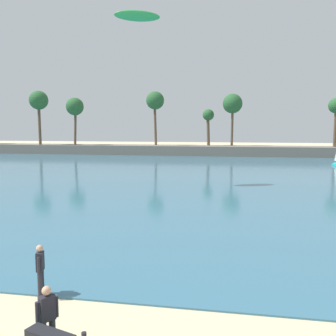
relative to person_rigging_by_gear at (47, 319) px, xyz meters
name	(u,v)px	position (x,y,z in m)	size (l,w,h in m)	color
sea	(207,160)	(-0.53, 52.55, -0.86)	(220.00, 99.62, 0.06)	#386B84
palm_headland	(189,141)	(-4.62, 62.31, 1.74)	(110.39, 6.67, 13.21)	slate
person_rigging_by_gear	(47,319)	(0.00, 0.00, 0.00)	(0.37, 0.46, 1.67)	#23232D
person_at_waterline	(40,269)	(-1.69, 2.74, 0.00)	(0.29, 0.53, 1.67)	#23232D
kite_aloft_low_near_shore	(137,16)	(-4.24, 24.22, 13.59)	(3.88, 1.32, 0.54)	green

